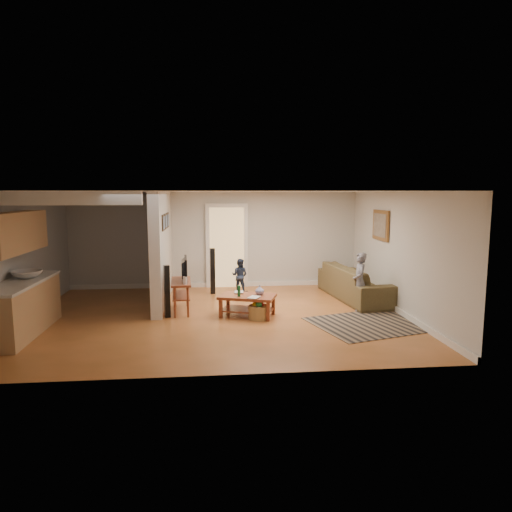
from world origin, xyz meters
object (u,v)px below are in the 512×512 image
Objects in this scene: coffee_table at (248,300)px; tv_console at (182,284)px; child at (359,310)px; toy_basket at (259,311)px; toddler at (240,292)px; sofa at (357,298)px; speaker_left at (167,291)px; speaker_right at (213,271)px.

coffee_table is 1.16× the size of tv_console.
tv_console is 3.79m from child.
toddler is (-0.21, 2.48, -0.15)m from toy_basket.
coffee_table reaches higher than toy_basket.
tv_console reaches higher than toddler.
child reaches higher than sofa.
toy_basket is 0.48× the size of toddler.
tv_console is 0.49m from speaker_left.
coffee_table is (-2.68, -1.28, 0.34)m from sofa.
tv_console is 1.75m from toy_basket.
coffee_table is 3.02× the size of toy_basket.
coffee_table is at bearing 109.39° from sofa.
sofa is 3.54m from speaker_right.
tv_console is 2.61× the size of toy_basket.
sofa is 2.49× the size of speaker_left.
coffee_table reaches higher than child.
speaker_right reaches higher than child.
speaker_left reaches higher than tv_console.
child is (2.38, 0.24, -0.34)m from coffee_table.
child is (3.09, -1.91, -0.57)m from speaker_right.
coffee_table is 1.10× the size of speaker_right.
sofa is at bearing -177.30° from toddler.
toy_basket is 0.33× the size of child.
speaker_left is at bearing 99.67° from sofa.
coffee_table reaches higher than sofa.
speaker_right is (0.65, 1.69, -0.04)m from tv_console.
speaker_left is 0.93× the size of speaker_right.
tv_console is (-4.04, -0.81, 0.60)m from sofa.
speaker_left is 2.28m from speaker_right.
sofa is 2.44× the size of tv_console.
toy_basket is at bearing -51.53° from coffee_table.
child is at bearing -39.46° from speaker_right.
speaker_left is (-1.62, 0.06, 0.19)m from coffee_table.
toddler is at bearing -121.19° from child.
toy_basket is (-2.50, -1.52, 0.15)m from sofa.
sofa is 6.38× the size of toy_basket.
sofa is 2.92m from toy_basket.
child reaches higher than toddler.
coffee_table is 1.01× the size of child.
tv_console is at bearing 95.25° from sofa.
speaker_right is at bearing 49.39° from speaker_left.
sofa is at bearing -22.17° from speaker_right.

